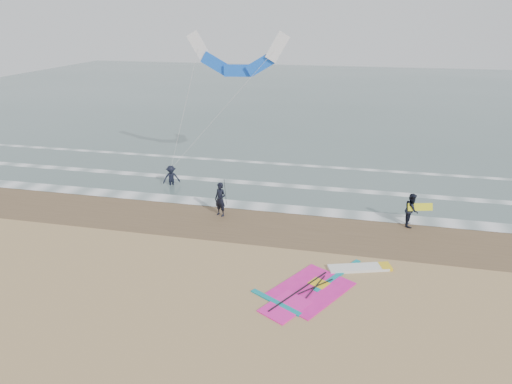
% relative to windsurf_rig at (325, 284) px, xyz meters
% --- Properties ---
extents(ground, '(120.00, 120.00, 0.00)m').
position_rel_windsurf_rig_xyz_m(ground, '(-2.27, -0.74, -0.04)').
color(ground, tan).
rests_on(ground, ground).
extents(sea_water, '(120.00, 80.00, 0.02)m').
position_rel_windsurf_rig_xyz_m(sea_water, '(-2.27, 47.26, -0.02)').
color(sea_water, '#47605E').
rests_on(sea_water, ground).
extents(wet_sand_band, '(120.00, 5.00, 0.01)m').
position_rel_windsurf_rig_xyz_m(wet_sand_band, '(-2.27, 5.26, -0.03)').
color(wet_sand_band, brown).
rests_on(wet_sand_band, ground).
extents(foam_waterline, '(120.00, 9.15, 0.02)m').
position_rel_windsurf_rig_xyz_m(foam_waterline, '(-2.27, 9.70, -0.01)').
color(foam_waterline, white).
rests_on(foam_waterline, ground).
extents(windsurf_rig, '(5.72, 5.41, 0.14)m').
position_rel_windsurf_rig_xyz_m(windsurf_rig, '(0.00, 0.00, 0.00)').
color(windsurf_rig, white).
rests_on(windsurf_rig, ground).
extents(person_standing, '(0.83, 0.71, 1.94)m').
position_rel_windsurf_rig_xyz_m(person_standing, '(-6.26, 5.80, 0.93)').
color(person_standing, black).
rests_on(person_standing, ground).
extents(person_walking, '(0.74, 0.92, 1.81)m').
position_rel_windsurf_rig_xyz_m(person_walking, '(3.95, 6.77, 0.87)').
color(person_walking, black).
rests_on(person_walking, ground).
extents(person_wading, '(1.28, 1.08, 1.72)m').
position_rel_windsurf_rig_xyz_m(person_wading, '(-10.78, 9.69, 0.82)').
color(person_wading, black).
rests_on(person_wading, ground).
extents(held_pole, '(0.17, 0.86, 1.82)m').
position_rel_windsurf_rig_xyz_m(held_pole, '(-5.96, 5.80, 1.39)').
color(held_pole, black).
rests_on(held_pole, ground).
extents(carried_kiteboard, '(1.30, 0.51, 0.39)m').
position_rel_windsurf_rig_xyz_m(carried_kiteboard, '(4.35, 6.67, 1.11)').
color(carried_kiteboard, yellow).
rests_on(carried_kiteboard, ground).
extents(surf_kite, '(7.19, 3.00, 8.46)m').
position_rel_windsurf_rig_xyz_m(surf_kite, '(-6.94, 12.46, 7.85)').
color(surf_kite, white).
rests_on(surf_kite, ground).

